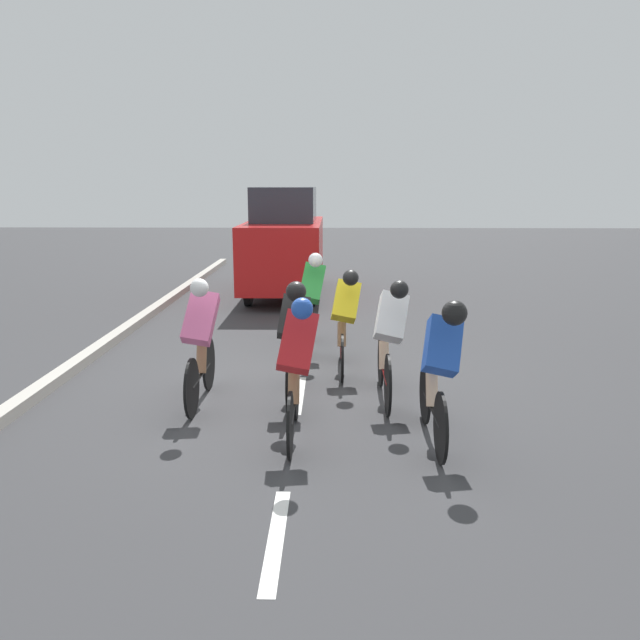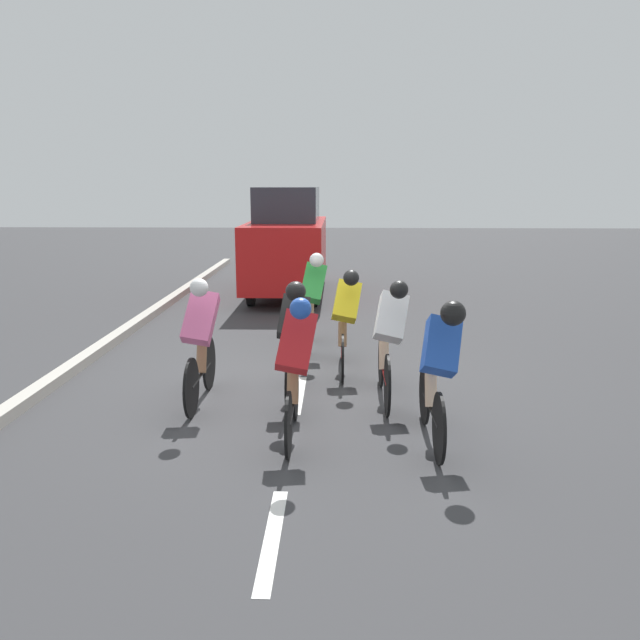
% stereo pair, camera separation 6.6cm
% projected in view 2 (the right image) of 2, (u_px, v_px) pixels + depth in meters
% --- Properties ---
extents(ground_plane, '(60.00, 60.00, 0.00)m').
position_uv_depth(ground_plane, '(300.00, 392.00, 7.83)').
color(ground_plane, '#38383A').
extents(lane_stripe_near, '(0.12, 1.40, 0.01)m').
position_uv_depth(lane_stripe_near, '(272.00, 537.00, 4.60)').
color(lane_stripe_near, white).
rests_on(lane_stripe_near, ground).
extents(lane_stripe_mid, '(0.12, 1.40, 0.01)m').
position_uv_depth(lane_stripe_mid, '(299.00, 394.00, 7.73)').
color(lane_stripe_mid, white).
rests_on(lane_stripe_mid, ground).
extents(lane_stripe_far, '(0.12, 1.40, 0.01)m').
position_uv_depth(lane_stripe_far, '(310.00, 334.00, 10.85)').
color(lane_stripe_far, white).
rests_on(lane_stripe_far, ground).
extents(curb, '(0.20, 26.24, 0.14)m').
position_uv_depth(curb, '(44.00, 387.00, 7.80)').
color(curb, '#B7B2A8').
rests_on(curb, ground).
extents(cyclist_blue, '(0.43, 1.67, 1.51)m').
position_uv_depth(cyclist_blue, '(439.00, 367.00, 6.08)').
color(cyclist_blue, black).
rests_on(cyclist_blue, ground).
extents(cyclist_red, '(0.43, 1.66, 1.52)m').
position_uv_depth(cyclist_red, '(295.00, 365.00, 6.21)').
color(cyclist_red, black).
rests_on(cyclist_red, ground).
extents(cyclist_green, '(0.43, 1.68, 1.56)m').
position_uv_depth(cyclist_green, '(312.00, 300.00, 9.62)').
color(cyclist_green, black).
rests_on(cyclist_green, ground).
extents(cyclist_yellow, '(0.42, 1.68, 1.46)m').
position_uv_depth(cyclist_yellow, '(345.00, 318.00, 8.50)').
color(cyclist_yellow, black).
rests_on(cyclist_yellow, ground).
extents(cyclist_white, '(0.44, 1.75, 1.51)m').
position_uv_depth(cyclist_white, '(389.00, 339.00, 7.32)').
color(cyclist_white, black).
rests_on(cyclist_white, ground).
extents(cyclist_pink, '(0.41, 1.65, 1.54)m').
position_uv_depth(cyclist_pink, '(201.00, 339.00, 7.23)').
color(cyclist_pink, black).
rests_on(cyclist_pink, ground).
extents(cyclist_black, '(0.39, 1.73, 1.49)m').
position_uv_depth(cyclist_black, '(293.00, 338.00, 7.36)').
color(cyclist_black, black).
rests_on(cyclist_black, ground).
extents(support_car, '(1.70, 4.45, 2.49)m').
position_uv_depth(support_car, '(287.00, 243.00, 14.48)').
color(support_car, black).
rests_on(support_car, ground).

